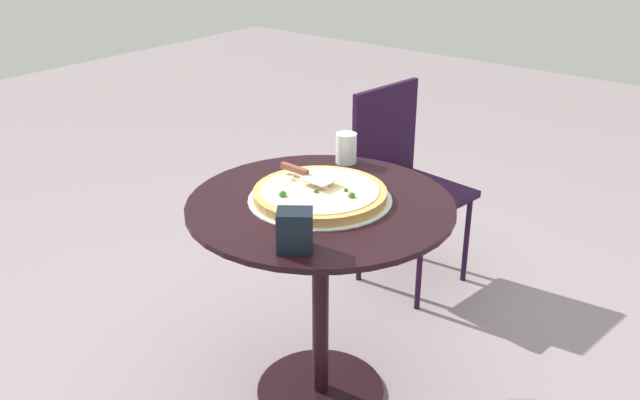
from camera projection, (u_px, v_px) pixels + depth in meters
name	position (u px, v px, depth m)	size (l,w,h in m)	color
ground_plane	(320.00, 391.00, 2.45)	(10.00, 10.00, 0.00)	gray
patio_table	(320.00, 256.00, 2.23)	(0.83, 0.83, 0.73)	black
pizza_on_tray	(320.00, 194.00, 2.16)	(0.45, 0.45, 0.05)	silver
pizza_server	(306.00, 174.00, 2.21)	(0.21, 0.09, 0.02)	silver
drinking_cup	(346.00, 148.00, 2.44)	(0.07, 0.07, 0.11)	white
napkin_dispenser	(295.00, 231.00, 1.84)	(0.09, 0.07, 0.11)	black
patio_chair_far	(403.00, 173.00, 3.00)	(0.44, 0.44, 0.86)	black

